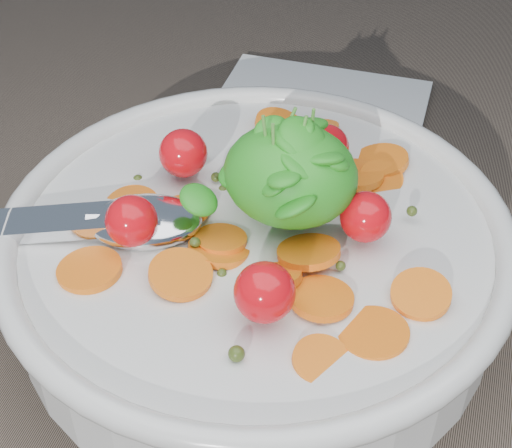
% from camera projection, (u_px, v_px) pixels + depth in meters
% --- Properties ---
extents(ground, '(6.00, 6.00, 0.00)m').
position_uv_depth(ground, '(224.00, 279.00, 0.52)').
color(ground, brown).
rests_on(ground, ground).
extents(bowl, '(0.34, 0.31, 0.13)m').
position_uv_depth(bowl, '(256.00, 253.00, 0.49)').
color(bowl, silver).
rests_on(bowl, ground).
extents(napkin, '(0.18, 0.16, 0.01)m').
position_uv_depth(napkin, '(316.00, 115.00, 0.66)').
color(napkin, white).
rests_on(napkin, ground).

